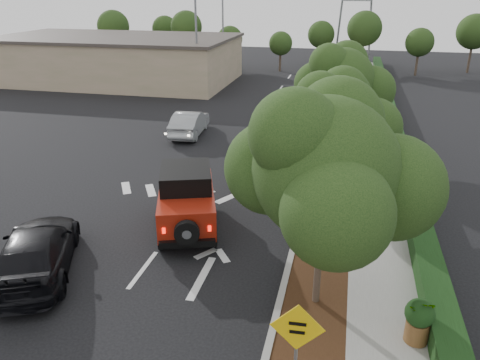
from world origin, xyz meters
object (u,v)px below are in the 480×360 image
(black_suv_oncoming, at_px, (36,251))
(speed_hump_sign, at_px, (297,339))
(red_jeep, at_px, (187,198))
(silver_suv_ahead, at_px, (263,159))

(black_suv_oncoming, xyz_separation_m, speed_hump_sign, (8.58, -3.15, 0.92))
(red_jeep, height_order, silver_suv_ahead, red_jeep)
(red_jeep, relative_size, speed_hump_sign, 1.93)
(black_suv_oncoming, bearing_deg, red_jeep, -155.86)
(red_jeep, bearing_deg, speed_hump_sign, -74.64)
(silver_suv_ahead, height_order, speed_hump_sign, speed_hump_sign)
(red_jeep, height_order, black_suv_oncoming, red_jeep)
(speed_hump_sign, bearing_deg, black_suv_oncoming, 156.86)
(silver_suv_ahead, height_order, black_suv_oncoming, black_suv_oncoming)
(silver_suv_ahead, distance_m, black_suv_oncoming, 11.70)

